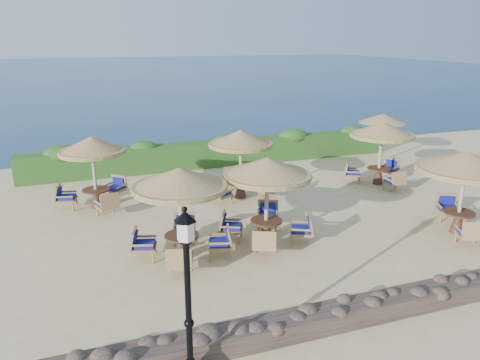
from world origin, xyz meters
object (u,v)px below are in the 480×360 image
(lamp_post, at_px, (188,306))
(cafe_set_5, at_px, (382,141))
(cafe_set_0, at_px, (180,199))
(cafe_set_3, at_px, (93,160))
(cafe_set_4, at_px, (241,152))
(cafe_set_2, at_px, (465,171))
(extra_parasol, at_px, (383,118))
(cafe_set_1, at_px, (267,186))

(lamp_post, bearing_deg, cafe_set_5, 40.74)
(cafe_set_0, distance_m, cafe_set_5, 10.18)
(cafe_set_0, distance_m, cafe_set_3, 5.42)
(cafe_set_0, bearing_deg, cafe_set_4, 52.85)
(cafe_set_3, relative_size, cafe_set_4, 0.97)
(cafe_set_2, distance_m, cafe_set_5, 5.24)
(lamp_post, relative_size, extra_parasol, 1.38)
(extra_parasol, bearing_deg, lamp_post, -136.40)
(cafe_set_0, xyz_separation_m, cafe_set_4, (3.30, 4.36, 0.05))
(cafe_set_1, xyz_separation_m, cafe_set_4, (0.65, 4.13, 0.04))
(lamp_post, distance_m, cafe_set_1, 6.27)
(cafe_set_4, bearing_deg, extra_parasol, 18.24)
(extra_parasol, relative_size, cafe_set_2, 0.79)
(extra_parasol, bearing_deg, cafe_set_4, -161.76)
(cafe_set_1, relative_size, cafe_set_2, 0.93)
(cafe_set_4, bearing_deg, cafe_set_0, -127.15)
(cafe_set_1, xyz_separation_m, cafe_set_2, (6.01, -1.42, 0.27))
(cafe_set_4, bearing_deg, cafe_set_1, -98.91)
(cafe_set_2, bearing_deg, cafe_set_0, 172.16)
(extra_parasol, height_order, cafe_set_0, cafe_set_0)
(lamp_post, distance_m, cafe_set_4, 10.19)
(cafe_set_0, height_order, cafe_set_3, same)
(cafe_set_5, bearing_deg, extra_parasol, 53.77)
(lamp_post, relative_size, cafe_set_0, 1.15)
(lamp_post, bearing_deg, cafe_set_1, 54.78)
(cafe_set_2, distance_m, cafe_set_4, 7.72)
(cafe_set_5, bearing_deg, lamp_post, -139.26)
(cafe_set_2, bearing_deg, extra_parasol, 70.24)
(extra_parasol, distance_m, cafe_set_0, 13.65)
(cafe_set_3, relative_size, cafe_set_5, 0.97)
(extra_parasol, distance_m, cafe_set_5, 3.87)
(cafe_set_5, bearing_deg, cafe_set_0, -156.88)
(lamp_post, distance_m, cafe_set_0, 4.99)
(lamp_post, relative_size, cafe_set_1, 1.17)
(cafe_set_1, relative_size, cafe_set_4, 1.02)
(cafe_set_0, height_order, cafe_set_4, same)
(cafe_set_0, xyz_separation_m, cafe_set_5, (9.36, 4.00, 0.10))
(cafe_set_1, xyz_separation_m, cafe_set_3, (-4.69, 4.80, 0.00))
(cafe_set_1, distance_m, cafe_set_4, 4.19)
(lamp_post, height_order, cafe_set_3, lamp_post)
(cafe_set_4, bearing_deg, lamp_post, -114.73)
(cafe_set_1, height_order, cafe_set_4, same)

